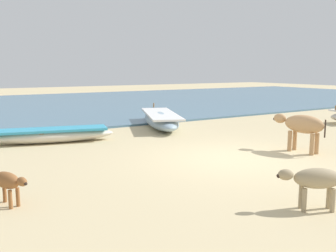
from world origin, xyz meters
TOP-DOWN VIEW (x-y plane):
  - ground at (0.00, 0.00)m, footprint 80.00×80.00m
  - sea_water at (0.00, 16.07)m, footprint 60.00×20.00m
  - fishing_boat_0 at (-3.25, 4.49)m, footprint 3.82×1.75m
  - fishing_boat_3 at (1.14, 5.38)m, footprint 2.73×4.55m
  - cow_adult_tan at (2.05, -0.40)m, footprint 0.59×1.55m
  - calf_near_dun at (-1.24, -3.28)m, footprint 0.95×0.75m
  - calf_far_brown at (-5.29, -0.53)m, footprint 0.51×0.83m

SIDE VIEW (x-z plane):
  - ground at x=0.00m, z-range 0.00..0.00m
  - sea_water at x=0.00m, z-range 0.00..0.08m
  - fishing_boat_0 at x=-3.25m, z-range -0.08..0.55m
  - fishing_boat_3 at x=1.14m, z-range -0.08..0.67m
  - calf_far_brown at x=-5.29m, z-range 0.12..0.68m
  - calf_near_dun at x=-1.24m, z-range 0.15..0.83m
  - cow_adult_tan at x=2.05m, z-range 0.22..1.23m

